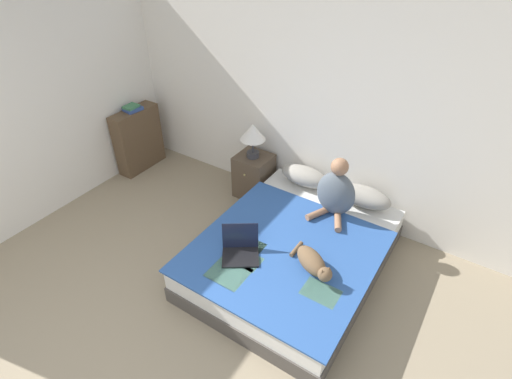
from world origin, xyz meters
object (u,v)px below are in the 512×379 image
person_sitting (336,192)px  laptop_open (240,249)px  pillow_far (364,197)px  table_lamp (253,134)px  cat_tabby (313,262)px  book_stack_top (132,108)px  pillow_near (305,176)px  bed (294,253)px  nightstand (254,176)px  bookshelf (138,139)px

person_sitting → laptop_open: size_ratio=1.46×
pillow_far → table_lamp: (-1.43, -0.05, 0.38)m
table_lamp → cat_tabby: bearing=-39.1°
cat_tabby → table_lamp: (-1.40, 1.14, 0.39)m
cat_tabby → book_stack_top: 3.27m
pillow_near → pillow_far: (0.73, 0.00, 0.00)m
laptop_open → cat_tabby: bearing=-19.0°
bed → table_lamp: bearing=141.3°
cat_tabby → book_stack_top: book_stack_top is taller
nightstand → table_lamp: table_lamp is taller
bed → table_lamp: size_ratio=4.83×
pillow_near → person_sitting: bearing=-31.7°
pillow_far → person_sitting: bearing=-124.5°
bed → laptop_open: size_ratio=4.61×
pillow_near → bed: bearing=-68.0°
cat_tabby → person_sitting: bearing=132.4°
person_sitting → bed: bearing=-104.2°
table_lamp → pillow_near: bearing=3.7°
pillow_far → book_stack_top: bearing=-173.8°
bookshelf → laptop_open: bearing=-22.6°
bed → cat_tabby: (0.33, -0.28, 0.31)m
laptop_open → book_stack_top: 2.71m
book_stack_top → bed: bearing=-11.2°
bookshelf → book_stack_top: size_ratio=3.60×
pillow_near → laptop_open: laptop_open is taller
nightstand → bookshelf: 1.77m
person_sitting → cat_tabby: person_sitting is taller
person_sitting → pillow_near: bearing=148.3°
laptop_open → bookshelf: bearing=122.7°
pillow_near → person_sitting: 0.63m
nightstand → bookshelf: (-1.73, -0.31, 0.15)m
nightstand → bed: bearing=-39.2°
bed → bookshelf: size_ratio=2.43×
pillow_near → bookshelf: bearing=-171.9°
bed → cat_tabby: size_ratio=4.38×
bed → pillow_near: 1.02m
bed → book_stack_top: (-2.80, 0.56, 0.71)m
laptop_open → bed: bearing=20.1°
cat_tabby → nightstand: 1.82m
bed → cat_tabby: cat_tabby is taller
pillow_far → table_lamp: size_ratio=1.35×
bookshelf → pillow_near: bearing=8.1°
pillow_near → cat_tabby: size_ratio=1.23×
book_stack_top → laptop_open: bearing=-22.6°
table_lamp → book_stack_top: table_lamp is taller
cat_tabby → bookshelf: bookshelf is taller
pillow_far → cat_tabby: 1.18m
bookshelf → nightstand: bearing=10.2°
cat_tabby → table_lamp: bearing=171.3°
person_sitting → cat_tabby: size_ratio=1.39×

